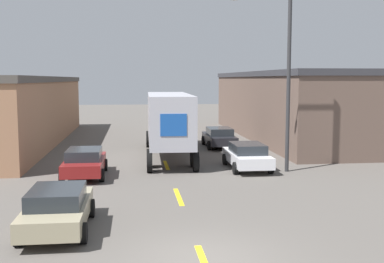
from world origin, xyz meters
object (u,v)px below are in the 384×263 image
(parked_car_right_mid, at_px, (247,155))
(parked_car_right_far, at_px, (219,137))
(parked_car_left_far, at_px, (85,162))
(semi_truck, at_px, (168,119))
(street_lamp, at_px, (282,70))
(parked_car_left_near, at_px, (58,208))

(parked_car_right_mid, relative_size, parked_car_right_far, 1.00)
(parked_car_left_far, bearing_deg, semi_truck, 52.36)
(parked_car_left_far, relative_size, street_lamp, 0.49)
(parked_car_left_near, height_order, parked_car_right_far, same)
(parked_car_left_far, height_order, parked_car_right_mid, same)
(parked_car_left_near, bearing_deg, street_lamp, 41.06)
(parked_car_left_near, height_order, parked_car_left_far, same)
(parked_car_left_far, bearing_deg, street_lamp, 0.55)
(semi_truck, relative_size, parked_car_right_far, 2.77)
(semi_truck, height_order, parked_car_right_far, semi_truck)
(semi_truck, relative_size, parked_car_left_near, 2.77)
(parked_car_left_near, xyz_separation_m, street_lamp, (10.00, 8.71, 4.53))
(parked_car_right_mid, relative_size, street_lamp, 0.49)
(parked_car_left_near, relative_size, parked_car_right_mid, 1.00)
(semi_truck, height_order, parked_car_left_near, semi_truck)
(parked_car_left_near, bearing_deg, parked_car_left_far, 90.00)
(parked_car_right_far, bearing_deg, parked_car_left_near, -115.15)
(parked_car_left_near, bearing_deg, parked_car_right_far, 64.85)
(parked_car_left_far, distance_m, street_lamp, 10.98)
(parked_car_right_mid, distance_m, street_lamp, 4.87)
(street_lamp, bearing_deg, parked_car_left_near, -138.94)
(parked_car_left_near, distance_m, parked_car_right_far, 19.91)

